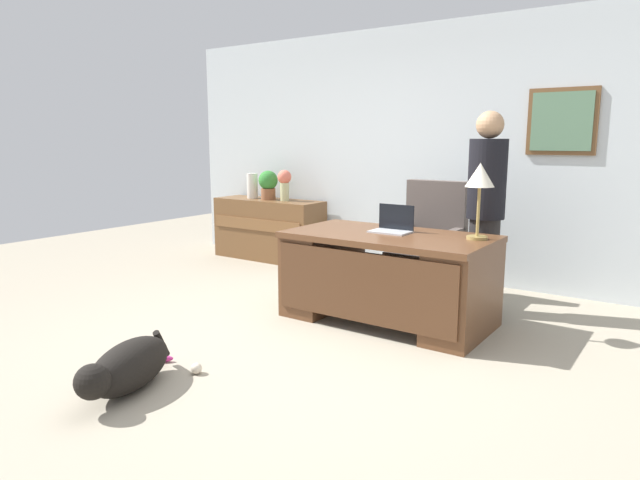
% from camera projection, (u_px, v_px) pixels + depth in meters
% --- Properties ---
extents(ground_plane, '(12.00, 12.00, 0.00)m').
position_uv_depth(ground_plane, '(302.00, 347.00, 4.11)').
color(ground_plane, '#9E937F').
extents(back_wall, '(7.00, 0.16, 2.70)m').
position_uv_depth(back_wall, '(448.00, 153.00, 5.96)').
color(back_wall, silver).
rests_on(back_wall, ground_plane).
extents(desk, '(1.66, 0.91, 0.74)m').
position_uv_depth(desk, '(387.00, 275.00, 4.63)').
color(desk, brown).
rests_on(desk, ground_plane).
extents(credenza, '(1.45, 0.50, 0.75)m').
position_uv_depth(credenza, '(269.00, 229.00, 7.08)').
color(credenza, brown).
rests_on(credenza, ground_plane).
extents(armchair, '(0.60, 0.59, 1.11)m').
position_uv_depth(armchair, '(429.00, 246.00, 5.37)').
color(armchair, '#564C47').
rests_on(armchair, ground_plane).
extents(person_standing, '(0.32, 0.32, 1.73)m').
position_uv_depth(person_standing, '(486.00, 210.00, 4.80)').
color(person_standing, '#262323').
rests_on(person_standing, ground_plane).
extents(dog_lying, '(0.49, 0.81, 0.30)m').
position_uv_depth(dog_lying, '(127.00, 367.00, 3.37)').
color(dog_lying, black).
rests_on(dog_lying, ground_plane).
extents(laptop, '(0.32, 0.22, 0.22)m').
position_uv_depth(laptop, '(393.00, 225.00, 4.67)').
color(laptop, '#B2B5BA').
rests_on(laptop, desk).
extents(desk_lamp, '(0.22, 0.22, 0.58)m').
position_uv_depth(desk_lamp, '(480.00, 180.00, 4.26)').
color(desk_lamp, '#9E8447').
rests_on(desk_lamp, desk).
extents(vase_with_flowers, '(0.17, 0.17, 0.38)m').
position_uv_depth(vase_with_flowers, '(285.00, 182.00, 6.83)').
color(vase_with_flowers, '#C3C790').
rests_on(vase_with_flowers, credenza).
extents(vase_empty, '(0.14, 0.14, 0.32)m').
position_uv_depth(vase_empty, '(252.00, 186.00, 7.14)').
color(vase_empty, silver).
rests_on(vase_empty, credenza).
extents(potted_plant, '(0.24, 0.24, 0.36)m').
position_uv_depth(potted_plant, '(268.00, 184.00, 6.98)').
color(potted_plant, brown).
rests_on(potted_plant, credenza).
extents(dog_toy_ball, '(0.07, 0.07, 0.07)m').
position_uv_depth(dog_toy_ball, '(196.00, 368.00, 3.64)').
color(dog_toy_ball, beige).
rests_on(dog_toy_ball, ground_plane).
extents(dog_toy_bone, '(0.18, 0.16, 0.05)m').
position_uv_depth(dog_toy_bone, '(159.00, 359.00, 3.83)').
color(dog_toy_bone, '#D8338C').
rests_on(dog_toy_bone, ground_plane).
extents(dog_toy_plush, '(0.15, 0.07, 0.05)m').
position_uv_depth(dog_toy_plush, '(87.00, 379.00, 3.51)').
color(dog_toy_plush, '#D8338C').
rests_on(dog_toy_plush, ground_plane).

